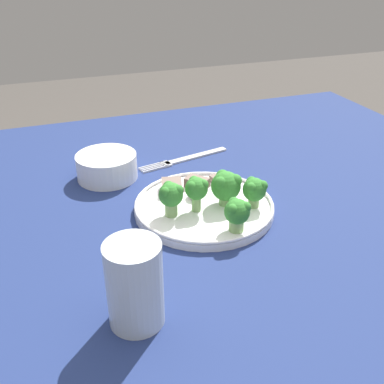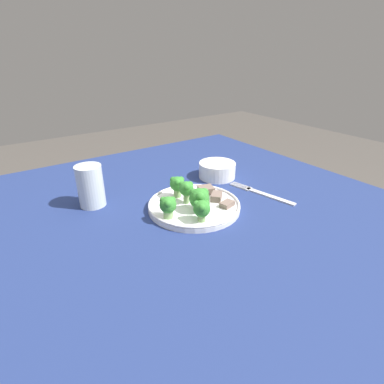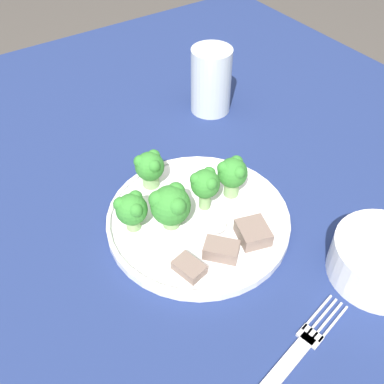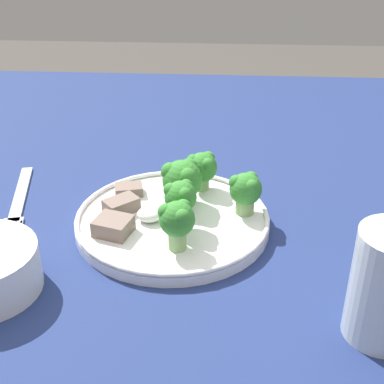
{
  "view_description": "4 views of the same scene",
  "coord_description": "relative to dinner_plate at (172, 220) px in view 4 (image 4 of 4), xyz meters",
  "views": [
    {
      "loc": [
        -0.57,
        0.29,
        1.17
      ],
      "look_at": [
        0.06,
        0.06,
        0.8
      ],
      "focal_mm": 42.0,
      "sensor_mm": 36.0,
      "label": 1
    },
    {
      "loc": [
        -0.35,
        -0.52,
        1.14
      ],
      "look_at": [
        0.04,
        0.06,
        0.81
      ],
      "focal_mm": 28.0,
      "sensor_mm": 36.0,
      "label": 2
    },
    {
      "loc": [
        0.36,
        -0.18,
        1.21
      ],
      "look_at": [
        0.02,
        0.04,
        0.81
      ],
      "focal_mm": 42.0,
      "sensor_mm": 36.0,
      "label": 3
    },
    {
      "loc": [
        -0.02,
        0.59,
        1.13
      ],
      "look_at": [
        0.02,
        0.05,
        0.82
      ],
      "focal_mm": 50.0,
      "sensor_mm": 36.0,
      "label": 4
    }
  ],
  "objects": [
    {
      "name": "table",
      "position": [
        -0.04,
        -0.04,
        -0.1
      ],
      "size": [
        1.14,
        1.18,
        0.77
      ],
      "color": "navy",
      "rests_on": "ground_plane"
    },
    {
      "name": "meat_slice_rear_slice",
      "position": [
        0.06,
        -0.01,
        0.01
      ],
      "size": [
        0.05,
        0.05,
        0.02
      ],
      "color": "#756056",
      "rests_on": "dinner_plate"
    },
    {
      "name": "broccoli_floret_center_back",
      "position": [
        -0.01,
        0.06,
        0.04
      ],
      "size": [
        0.04,
        0.04,
        0.06
      ],
      "color": "#7FA866",
      "rests_on": "dinner_plate"
    },
    {
      "name": "broccoli_floret_front_left",
      "position": [
        -0.03,
        -0.08,
        0.04
      ],
      "size": [
        0.04,
        0.04,
        0.05
      ],
      "color": "#7FA866",
      "rests_on": "dinner_plate"
    },
    {
      "name": "broccoli_floret_back_left",
      "position": [
        -0.01,
        0.02,
        0.04
      ],
      "size": [
        0.04,
        0.04,
        0.06
      ],
      "color": "#7FA866",
      "rests_on": "dinner_plate"
    },
    {
      "name": "broccoli_floret_near_rim_left",
      "position": [
        -0.09,
        -0.02,
        0.04
      ],
      "size": [
        0.04,
        0.04,
        0.05
      ],
      "color": "#7FA866",
      "rests_on": "dinner_plate"
    },
    {
      "name": "meat_slice_middle_slice",
      "position": [
        0.07,
        0.04,
        0.01
      ],
      "size": [
        0.05,
        0.05,
        0.02
      ],
      "color": "#756056",
      "rests_on": "dinner_plate"
    },
    {
      "name": "meat_slice_front_slice",
      "position": [
        0.06,
        -0.06,
        0.01
      ],
      "size": [
        0.04,
        0.03,
        0.01
      ],
      "color": "#756056",
      "rests_on": "dinner_plate"
    },
    {
      "name": "sauce_dollop",
      "position": [
        0.03,
        0.01,
        0.01
      ],
      "size": [
        0.03,
        0.03,
        0.02
      ],
      "color": "white",
      "rests_on": "dinner_plate"
    },
    {
      "name": "dinner_plate",
      "position": [
        0.0,
        0.0,
        0.0
      ],
      "size": [
        0.24,
        0.24,
        0.02
      ],
      "color": "white",
      "rests_on": "table"
    },
    {
      "name": "fork",
      "position": [
        0.21,
        -0.04,
        -0.01
      ],
      "size": [
        0.06,
        0.21,
        0.0
      ],
      "color": "silver",
      "rests_on": "table"
    },
    {
      "name": "broccoli_floret_center_left",
      "position": [
        -0.01,
        -0.03,
        0.04
      ],
      "size": [
        0.05,
        0.05,
        0.06
      ],
      "color": "#7FA866",
      "rests_on": "dinner_plate"
    }
  ]
}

